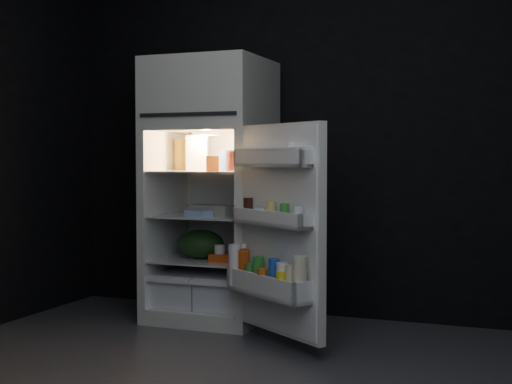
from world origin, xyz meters
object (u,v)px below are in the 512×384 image
at_px(milk_jug, 197,153).
at_px(refrigerator, 212,181).
at_px(fridge_door, 277,233).
at_px(yogurt_tray, 228,258).
at_px(egg_carton, 212,210).

bearing_deg(milk_jug, refrigerator, -24.79).
bearing_deg(fridge_door, yogurt_tray, 138.84).
bearing_deg(egg_carton, fridge_door, -26.00).
bearing_deg(yogurt_tray, egg_carton, 156.51).
height_order(fridge_door, milk_jug, fridge_door).
relative_size(fridge_door, yogurt_tray, 5.29).
bearing_deg(milk_jug, fridge_door, -57.03).
relative_size(milk_jug, yogurt_tray, 1.04).
bearing_deg(yogurt_tray, milk_jug, 147.71).
distance_m(egg_carton, yogurt_tray, 0.34).
distance_m(milk_jug, egg_carton, 0.43).
xyz_separation_m(egg_carton, yogurt_tray, (0.14, -0.05, -0.31)).
bearing_deg(refrigerator, fridge_door, -40.85).
height_order(milk_jug, yogurt_tray, milk_jug).
bearing_deg(milk_jug, yogurt_tray, -48.77).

